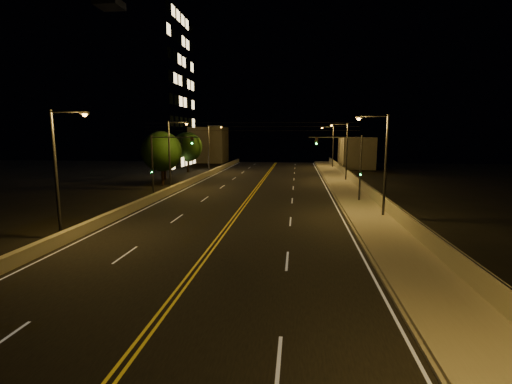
# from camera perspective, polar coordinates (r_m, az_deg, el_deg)

# --- Properties ---
(road) EXTENTS (18.00, 120.00, 0.02)m
(road) POSITION_cam_1_polar(r_m,az_deg,el_deg) (29.60, -3.43, -4.10)
(road) COLOR black
(road) RESTS_ON ground
(sidewalk) EXTENTS (3.60, 120.00, 0.30)m
(sidewalk) POSITION_cam_1_polar(r_m,az_deg,el_deg) (29.73, 17.60, -4.17)
(sidewalk) COLOR gray
(sidewalk) RESTS_ON ground
(curb) EXTENTS (0.14, 120.00, 0.15)m
(curb) POSITION_cam_1_polar(r_m,az_deg,el_deg) (29.44, 14.01, -4.30)
(curb) COLOR gray
(curb) RESTS_ON ground
(parapet_wall) EXTENTS (0.30, 120.00, 1.00)m
(parapet_wall) POSITION_cam_1_polar(r_m,az_deg,el_deg) (29.97, 20.76, -2.97)
(parapet_wall) COLOR #A9A48D
(parapet_wall) RESTS_ON sidewalk
(jersey_barrier) EXTENTS (0.45, 120.00, 0.76)m
(jersey_barrier) POSITION_cam_1_polar(r_m,az_deg,el_deg) (32.36, -19.75, -2.82)
(jersey_barrier) COLOR #A9A48D
(jersey_barrier) RESTS_ON ground
(distant_building_right) EXTENTS (6.00, 10.00, 6.03)m
(distant_building_right) POSITION_cam_1_polar(r_m,az_deg,el_deg) (76.44, 15.13, 5.87)
(distant_building_right) COLOR slate
(distant_building_right) RESTS_ON ground
(distant_building_left) EXTENTS (8.00, 8.00, 8.24)m
(distant_building_left) POSITION_cam_1_polar(r_m,az_deg,el_deg) (89.34, -7.26, 7.21)
(distant_building_left) COLOR slate
(distant_building_left) RESTS_ON ground
(parapet_rail) EXTENTS (0.06, 120.00, 0.06)m
(parapet_rail) POSITION_cam_1_polar(r_m,az_deg,el_deg) (29.87, 20.81, -1.97)
(parapet_rail) COLOR black
(parapet_rail) RESTS_ON parapet_wall
(lane_markings) EXTENTS (17.32, 116.00, 0.00)m
(lane_markings) POSITION_cam_1_polar(r_m,az_deg,el_deg) (29.53, -3.45, -4.11)
(lane_markings) COLOR silver
(lane_markings) RESTS_ON road
(streetlight_1) EXTENTS (2.55, 0.28, 8.16)m
(streetlight_1) POSITION_cam_1_polar(r_m,az_deg,el_deg) (30.52, 18.81, 4.88)
(streetlight_1) COLOR #2D2D33
(streetlight_1) RESTS_ON ground
(streetlight_2) EXTENTS (2.55, 0.28, 8.16)m
(streetlight_2) POSITION_cam_1_polar(r_m,az_deg,el_deg) (53.46, 13.49, 6.64)
(streetlight_2) COLOR #2D2D33
(streetlight_2) RESTS_ON ground
(streetlight_3) EXTENTS (2.55, 0.28, 8.16)m
(streetlight_3) POSITION_cam_1_polar(r_m,az_deg,el_deg) (73.71, 11.55, 7.27)
(streetlight_3) COLOR #2D2D33
(streetlight_3) RESTS_ON ground
(streetlight_4) EXTENTS (2.55, 0.28, 8.16)m
(streetlight_4) POSITION_cam_1_polar(r_m,az_deg,el_deg) (26.37, -27.96, 3.75)
(streetlight_4) COLOR #2D2D33
(streetlight_4) RESTS_ON ground
(streetlight_5) EXTENTS (2.55, 0.28, 8.16)m
(streetlight_5) POSITION_cam_1_polar(r_m,az_deg,el_deg) (45.32, -12.84, 6.30)
(streetlight_5) COLOR #2D2D33
(streetlight_5) RESTS_ON ground
(streetlight_6) EXTENTS (2.55, 0.28, 8.16)m
(streetlight_6) POSITION_cam_1_polar(r_m,az_deg,el_deg) (64.38, -7.02, 7.16)
(streetlight_6) COLOR #2D2D33
(streetlight_6) RESTS_ON ground
(traffic_signal_right) EXTENTS (5.11, 0.31, 6.55)m
(traffic_signal_right) POSITION_cam_1_polar(r_m,az_deg,el_deg) (36.89, 14.34, 4.65)
(traffic_signal_right) COLOR #2D2D33
(traffic_signal_right) RESTS_ON ground
(traffic_signal_left) EXTENTS (5.11, 0.31, 6.55)m
(traffic_signal_left) POSITION_cam_1_polar(r_m,az_deg,el_deg) (39.05, -14.38, 4.87)
(traffic_signal_left) COLOR #2D2D33
(traffic_signal_left) RESTS_ON ground
(overhead_wires) EXTENTS (22.00, 0.03, 0.83)m
(overhead_wires) POSITION_cam_1_polar(r_m,az_deg,el_deg) (38.24, -1.09, 10.01)
(overhead_wires) COLOR black
(building_tower) EXTENTS (24.00, 15.00, 28.48)m
(building_tower) POSITION_cam_1_polar(r_m,az_deg,el_deg) (69.79, -20.95, 14.10)
(building_tower) COLOR slate
(building_tower) RESTS_ON ground
(tree_0) EXTENTS (5.20, 5.20, 7.04)m
(tree_0) POSITION_cam_1_polar(r_m,az_deg,el_deg) (49.87, -14.31, 6.08)
(tree_0) COLOR black
(tree_0) RESTS_ON ground
(tree_1) EXTENTS (5.09, 5.09, 6.90)m
(tree_1) POSITION_cam_1_polar(r_m,az_deg,el_deg) (56.27, -13.95, 6.29)
(tree_1) COLOR black
(tree_1) RESTS_ON ground
(tree_2) EXTENTS (5.19, 5.19, 7.03)m
(tree_2) POSITION_cam_1_polar(r_m,az_deg,el_deg) (66.28, -10.53, 6.83)
(tree_2) COLOR black
(tree_2) RESTS_ON ground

